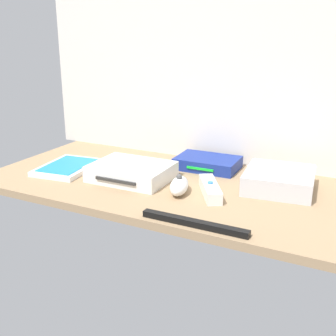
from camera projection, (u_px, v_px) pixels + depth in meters
The scene contains 9 objects.
ground_plane at pixel (168, 186), 116.93cm from camera, with size 100.00×48.00×2.00cm, color #9E7F5B.
back_wall at pixel (206, 55), 127.43cm from camera, with size 110.00×1.20×64.00cm, color silver.
game_console at pixel (132, 172), 118.05cm from camera, with size 21.26×16.77×4.40cm.
mini_computer at pixel (279, 180), 110.41cm from camera, with size 18.83×18.83×5.30cm.
game_case at pixel (68, 167), 126.49cm from camera, with size 15.75×20.47×1.56cm.
network_router at pixel (208, 163), 127.27cm from camera, with size 18.33×12.76×3.40cm.
remote_wand at pixel (210, 189), 107.45cm from camera, with size 10.74×14.53×3.40cm.
remote_nunchuk at pixel (179, 186), 108.10cm from camera, with size 7.02×10.83×5.10cm.
sensor_bar at pixel (194, 223), 90.61cm from camera, with size 24.00×1.80×1.40cm, color black.
Camera 1 is at (49.92, -97.57, 40.00)cm, focal length 46.17 mm.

